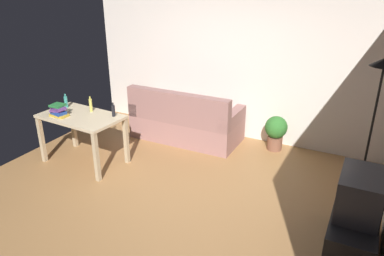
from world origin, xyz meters
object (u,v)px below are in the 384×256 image
couch (185,123)px  bottle_dark (113,110)px  potted_plant (276,131)px  bottle_tall (66,102)px  desk (82,122)px  tv (360,194)px  tv_stand (352,232)px  book_stack (58,111)px  torchiere_lamp (379,92)px  bottle_squat (91,105)px

couch → bottle_dark: size_ratio=8.84×
potted_plant → bottle_tall: size_ratio=2.67×
desk → potted_plant: size_ratio=2.19×
bottle_dark → tv: bearing=-8.2°
tv_stand → desk: 3.84m
tv_stand → book_stack: bearing=88.2°
desk → book_stack: (-0.26, -0.16, 0.19)m
torchiere_lamp → bottle_tall: bearing=-170.6°
potted_plant → book_stack: size_ratio=2.10×
bottle_dark → desk: bearing=-157.1°
bottle_tall → tv_stand: bearing=-6.3°
couch → potted_plant: bearing=-168.1°
couch → bottle_tall: bearing=41.6°
tv → desk: 3.82m
couch → book_stack: bearing=52.2°
book_stack → potted_plant: bearing=34.9°
bottle_squat → couch: bearing=52.3°
tv_stand → desk: size_ratio=0.88×
desk → bottle_tall: (-0.44, 0.17, 0.20)m
couch → tv_stand: size_ratio=1.66×
tv_stand → desk: (-3.80, 0.29, 0.41)m
tv_stand → bottle_tall: bearing=83.7°
tv → couch: bearing=58.9°
bottle_dark → bottle_tall: bearing=-178.6°
couch → bottle_squat: bottle_squat is taller
tv → book_stack: size_ratio=2.21×
couch → potted_plant: 1.52m
bottle_squat → potted_plant: bearing=32.3°
couch → tv_stand: (2.83, -1.71, -0.07)m
tv_stand → bottle_squat: (-3.77, 0.49, 0.62)m
potted_plant → torchiere_lamp: bearing=-32.5°
bottle_tall → tv: bearing=-6.2°
couch → bottle_tall: bottle_tall is taller
potted_plant → bottle_tall: 3.33m
bottle_squat → tv_stand: bearing=-7.5°
desk → potted_plant: 3.02m
tv_stand → bottle_dark: 3.44m
tv_stand → bottle_tall: (-4.24, 0.46, 0.61)m
book_stack → desk: bearing=32.1°
torchiere_lamp → desk: torchiere_lamp is taller
bottle_tall → bottle_squat: (0.46, 0.03, 0.01)m
bottle_dark → bottle_squat: bearing=178.8°
tv_stand → potted_plant: bearing=33.6°
couch → tv: 3.34m
tv → desk: (-3.81, 0.29, -0.05)m
couch → tv: (2.84, -1.71, 0.39)m
potted_plant → bottle_tall: bearing=-151.6°
tv_stand → bottle_dark: (-3.35, 0.49, 0.61)m
potted_plant → tv_stand: bearing=-56.4°
desk → potted_plant: (2.46, 1.73, -0.32)m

